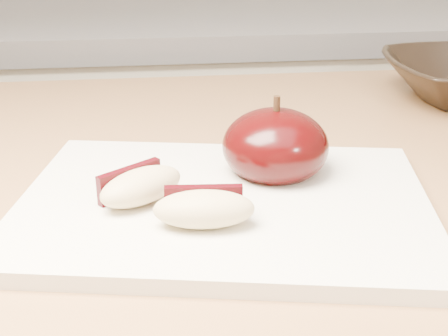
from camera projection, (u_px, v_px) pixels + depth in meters
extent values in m
cube|color=silver|center=(205.00, 228.00, 1.39)|extent=(2.40, 0.60, 0.90)
cube|color=slate|center=(203.00, 15.00, 1.21)|extent=(2.40, 0.62, 0.04)
cube|color=olive|center=(270.00, 182.00, 0.59)|extent=(1.64, 0.64, 0.04)
cube|color=silver|center=(224.00, 205.00, 0.48)|extent=(0.35, 0.29, 0.01)
ellipsoid|color=black|center=(275.00, 146.00, 0.52)|extent=(0.11, 0.11, 0.06)
cylinder|color=black|center=(277.00, 104.00, 0.51)|extent=(0.01, 0.01, 0.01)
ellipsoid|color=#D1B884|center=(141.00, 186.00, 0.47)|extent=(0.08, 0.07, 0.03)
cube|color=black|center=(130.00, 182.00, 0.48)|extent=(0.05, 0.04, 0.02)
ellipsoid|color=#D1B884|center=(204.00, 209.00, 0.43)|extent=(0.07, 0.04, 0.03)
cube|color=black|center=(204.00, 201.00, 0.45)|extent=(0.06, 0.01, 0.02)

